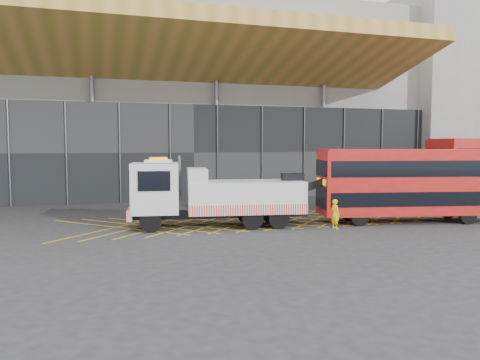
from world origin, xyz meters
name	(u,v)px	position (x,y,z in m)	size (l,w,h in m)	color
ground_plane	(199,223)	(0.00, 0.00, 0.00)	(120.00, 120.00, 0.00)	#2A2A2D
road_markings	(286,219)	(5.60, 0.00, 0.01)	(27.96, 7.16, 0.01)	gold
construction_building	(178,100)	(1.92, 18.40, 8.98)	(55.00, 23.97, 18.00)	gray
east_building	(451,96)	(32.00, 16.00, 10.00)	(15.00, 12.00, 20.00)	gray
recovery_truck	(212,194)	(0.40, -1.48, 1.86)	(11.64, 4.24, 4.03)	black
bus_towed	(409,182)	(12.18, -3.29, 2.45)	(11.09, 4.63, 4.40)	#AD140F
worker	(335,214)	(6.84, -4.04, 0.83)	(0.60, 0.40, 1.65)	yellow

